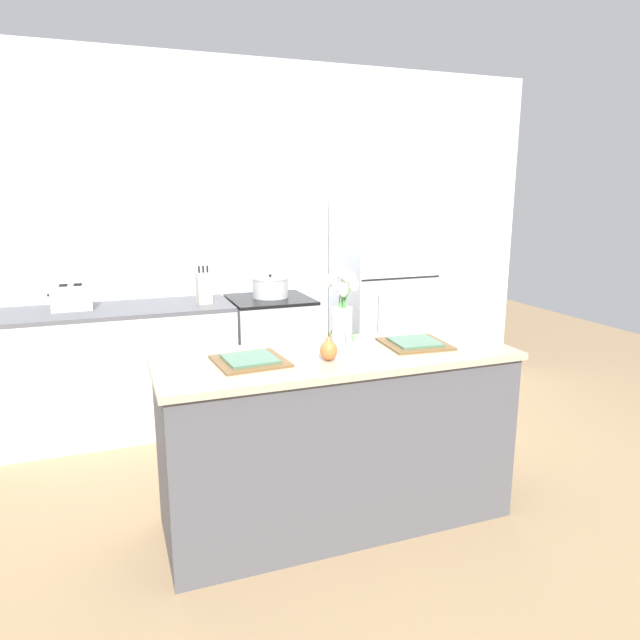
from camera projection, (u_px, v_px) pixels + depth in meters
The scene contains 13 objects.
ground_plane at pixel (336, 517), 3.05m from camera, with size 10.00×10.00×0.00m, color #997A56.
back_wall at pixel (243, 237), 4.58m from camera, with size 5.20×0.08×2.70m.
kitchen_island at pixel (337, 438), 2.95m from camera, with size 1.80×0.66×0.91m.
back_counter at pixel (113, 371), 4.04m from camera, with size 1.68×0.60×0.91m.
stove_range at pixel (271, 355), 4.44m from camera, with size 0.60×0.61×0.91m.
refrigerator at pixel (382, 298), 4.68m from camera, with size 0.68×0.67×1.71m.
flower_vase at pixel (343, 315), 2.83m from camera, with size 0.14×0.18×0.43m.
pear_figurine at pixel (329, 349), 2.72m from camera, with size 0.08×0.08×0.14m.
plate_setting_left at pixel (250, 360), 2.70m from camera, with size 0.35×0.35×0.02m.
plate_setting_right at pixel (415, 343), 3.01m from camera, with size 0.35×0.35×0.02m.
toaster at pixel (72, 297), 3.89m from camera, with size 0.28×0.18×0.17m.
cooking_pot at pixel (270, 287), 4.35m from camera, with size 0.28×0.28×0.18m.
knife_block at pixel (204, 288), 4.13m from camera, with size 0.10×0.14×0.27m.
Camera 1 is at (-1.05, -2.53, 1.70)m, focal length 32.00 mm.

